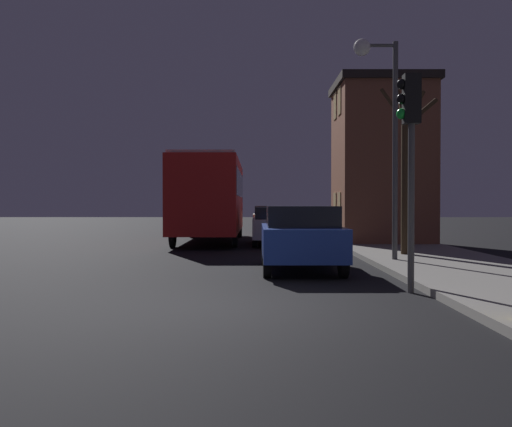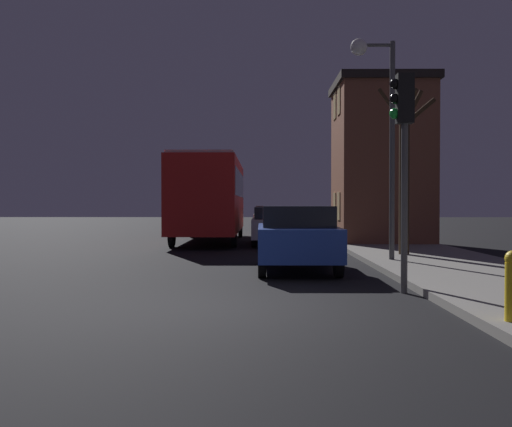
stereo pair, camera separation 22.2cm
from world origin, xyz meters
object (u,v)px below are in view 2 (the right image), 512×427
at_px(traffic_light, 403,136).
at_px(bus, 210,193).
at_px(streetlamp, 377,102).
at_px(bare_tree, 405,171).
at_px(car_near_lane, 297,237).
at_px(car_far_lane, 269,218).
at_px(car_mid_lane, 274,225).

xyz_separation_m(traffic_light, bus, (-4.77, 14.09, -0.78)).
bearing_deg(streetlamp, bare_tree, 54.57).
bearing_deg(streetlamp, car_near_lane, -146.69).
bearing_deg(car_far_lane, streetlamp, -81.12).
distance_m(bare_tree, car_mid_lane, 7.22).
distance_m(streetlamp, bus, 10.87).
relative_size(streetlamp, car_far_lane, 1.48).
height_order(streetlamp, car_mid_lane, streetlamp).
distance_m(bare_tree, car_near_lane, 4.91).
bearing_deg(bare_tree, car_near_lane, -137.67).
relative_size(streetlamp, bus, 0.60).
relative_size(car_near_lane, car_far_lane, 0.99).
distance_m(traffic_light, car_near_lane, 4.32).
bearing_deg(car_mid_lane, bare_tree, -57.50).
relative_size(bare_tree, car_near_lane, 1.32).
height_order(bus, car_mid_lane, bus).
xyz_separation_m(bus, car_near_lane, (3.05, -10.70, -1.26)).
distance_m(streetlamp, traffic_light, 5.11).
bearing_deg(car_near_lane, bare_tree, 42.33).
xyz_separation_m(car_near_lane, car_far_lane, (-0.40, 18.39, -0.03)).
distance_m(streetlamp, bare_tree, 2.64).
xyz_separation_m(bare_tree, car_far_lane, (-3.79, 15.31, -1.80)).
bearing_deg(bus, car_far_lane, 71.01).
relative_size(traffic_light, car_far_lane, 1.00).
distance_m(traffic_light, bare_tree, 6.70).
height_order(car_near_lane, car_mid_lane, car_near_lane).
relative_size(bus, car_mid_lane, 2.15).
xyz_separation_m(bare_tree, bus, (-6.44, 7.61, -0.50)).
xyz_separation_m(car_mid_lane, car_far_lane, (-0.03, 9.41, 0.02)).
distance_m(traffic_light, bus, 14.90).
bearing_deg(bus, bare_tree, -49.78).
bearing_deg(traffic_light, bare_tree, 75.58).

